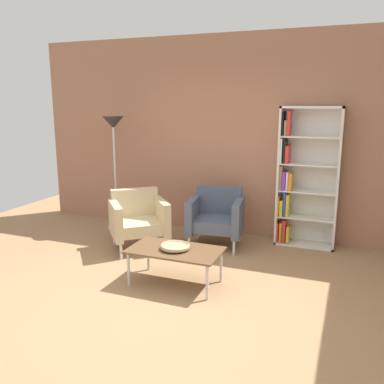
{
  "coord_description": "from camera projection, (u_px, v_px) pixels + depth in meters",
  "views": [
    {
      "loc": [
        1.66,
        -3.42,
        1.97
      ],
      "look_at": [
        -0.02,
        0.84,
        0.95
      ],
      "focal_mm": 38.55,
      "sensor_mm": 36.0,
      "label": 1
    }
  ],
  "objects": [
    {
      "name": "decorative_bowl",
      "position": [
        175.0,
        246.0,
        4.44
      ],
      "size": [
        0.32,
        0.32,
        0.05
      ],
      "color": "tan",
      "rests_on": "coffee_table_low"
    },
    {
      "name": "brick_back_panel",
      "position": [
        234.0,
        137.0,
        6.05
      ],
      "size": [
        6.4,
        0.12,
        2.9
      ],
      "primitive_type": "cube",
      "color": "#A87056",
      "rests_on": "ground_plane"
    },
    {
      "name": "armchair_spare_guest",
      "position": [
        216.0,
        216.0,
        5.67
      ],
      "size": [
        0.8,
        0.75,
        0.78
      ],
      "rotation": [
        0.0,
        0.0,
        0.14
      ],
      "color": "#4C566B",
      "rests_on": "ground_plane"
    },
    {
      "name": "ground_plane",
      "position": [
        163.0,
        301.0,
        4.13
      ],
      "size": [
        8.32,
        8.32,
        0.0
      ],
      "primitive_type": "plane",
      "color": "#9E7751"
    },
    {
      "name": "floor_lamp_torchiere",
      "position": [
        114.0,
        136.0,
        6.21
      ],
      "size": [
        0.32,
        0.32,
        1.74
      ],
      "color": "silver",
      "rests_on": "ground_plane"
    },
    {
      "name": "coffee_table_low",
      "position": [
        175.0,
        252.0,
        4.45
      ],
      "size": [
        1.0,
        0.56,
        0.4
      ],
      "color": "brown",
      "rests_on": "ground_plane"
    },
    {
      "name": "armchair_corner_red",
      "position": [
        138.0,
        218.0,
        5.56
      ],
      "size": [
        0.95,
        0.94,
        0.78
      ],
      "rotation": [
        0.0,
        0.0,
        0.7
      ],
      "color": "#C6B289",
      "rests_on": "ground_plane"
    },
    {
      "name": "bookshelf_tall",
      "position": [
        302.0,
        179.0,
        5.6
      ],
      "size": [
        0.8,
        0.3,
        1.9
      ],
      "color": "silver",
      "rests_on": "ground_plane"
    }
  ]
}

